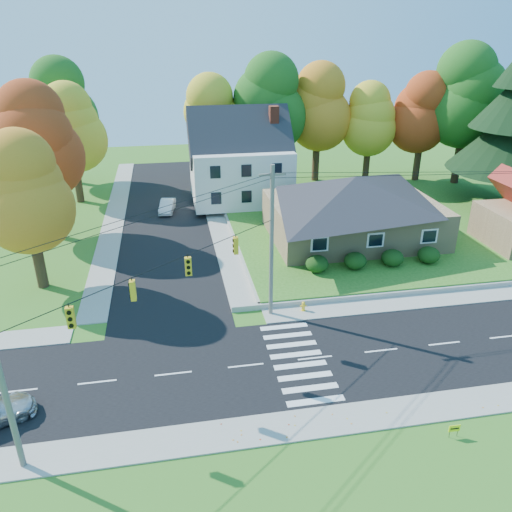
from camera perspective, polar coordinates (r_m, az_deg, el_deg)
The scene contains 23 objects.
ground at distance 29.20m, azimuth 6.76°, elevation -11.52°, with size 120.00×120.00×0.00m, color #3D7923.
road_main at distance 29.19m, azimuth 6.76°, elevation -11.51°, with size 90.00×8.00×0.02m, color black.
road_cross at distance 51.38m, azimuth -10.30°, elevation 4.66°, with size 8.00×44.00×0.02m, color black.
sidewalk_north at distance 33.18m, azimuth 4.30°, elevation -6.50°, with size 90.00×2.00×0.08m, color #9C9A90.
sidewalk_south at distance 25.53m, azimuth 10.10°, elevation -17.87°, with size 90.00×2.00×0.08m, color #9C9A90.
lawn at distance 50.92m, azimuth 14.13°, elevation 4.41°, with size 30.00×30.00×0.50m, color #3D7923.
ranch_house at distance 43.71m, azimuth 11.10°, elevation 5.58°, with size 14.60×10.60×5.40m.
colonial_house at distance 52.53m, azimuth -1.78°, elevation 10.70°, with size 10.40×8.40×9.60m.
hedge_row at distance 38.99m, azimuth 13.33°, elevation -0.36°, with size 10.70×1.70×1.27m.
traffic_infrastructure at distance 27.64m, azimuth 6.18°, elevation -1.26°, with size 38.10×10.66×10.00m.
tree_lot_0 at distance 57.41m, azimuth -4.86°, elevation 15.60°, with size 6.72×6.72×12.51m.
tree_lot_1 at distance 57.14m, azimuth 1.46°, elevation 16.95°, with size 7.84×7.84×14.60m.
tree_lot_2 at distance 59.67m, azimuth 7.14°, elevation 16.47°, with size 7.28×7.28×13.56m.
tree_lot_3 at distance 60.97m, azimuth 12.95°, elevation 14.98°, with size 6.16×6.16×11.47m.
tree_lot_4 at distance 62.56m, azimuth 18.62°, elevation 15.19°, with size 6.72×6.72×12.51m.
tree_lot_5 at distance 62.62m, azimuth 23.10°, elevation 16.38°, with size 8.40×8.40×15.64m.
tree_west_0 at distance 37.10m, azimuth -24.89°, elevation 6.67°, with size 6.16×6.16×11.47m.
tree_west_1 at distance 46.49m, azimuth -23.68°, elevation 11.79°, with size 7.28×7.28×13.56m.
tree_west_2 at distance 56.06m, azimuth -20.50°, elevation 13.46°, with size 6.72×6.72×12.51m.
tree_west_3 at distance 64.01m, azimuth -21.41°, elevation 15.73°, with size 7.84×7.84×14.60m.
white_car at distance 51.99m, azimuth -10.11°, elevation 5.65°, with size 1.31×3.77×1.24m, color silver.
fire_hydrant at distance 33.32m, azimuth 5.43°, elevation -5.79°, with size 0.41×0.33×0.73m.
yard_sign at distance 25.71m, azimuth 21.73°, elevation -17.86°, with size 0.55×0.05×0.68m.
Camera 1 is at (-7.51, -22.47, 17.07)m, focal length 35.00 mm.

